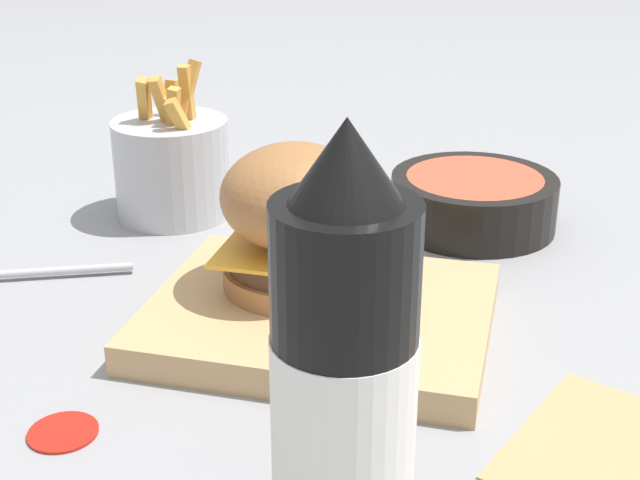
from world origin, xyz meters
TOP-DOWN VIEW (x-y plane):
  - ground_plane at (0.00, 0.00)m, footprint 6.00×6.00m
  - serving_board at (-0.02, 0.03)m, footprint 0.25×0.20m
  - burger at (-0.04, 0.05)m, footprint 0.11×0.11m
  - ketchup_bottle at (0.06, -0.21)m, footprint 0.07×0.07m
  - fries_basket at (-0.21, 0.22)m, footprint 0.11×0.11m
  - side_bowl at (0.08, 0.26)m, footprint 0.16×0.16m
  - ketchup_puddle at (-0.14, -0.14)m, footprint 0.04×0.04m
  - parchment_square at (0.20, -0.08)m, footprint 0.18×0.18m

SIDE VIEW (x-z plane):
  - ground_plane at x=0.00m, z-range 0.00..0.00m
  - parchment_square at x=0.20m, z-range 0.00..0.00m
  - ketchup_puddle at x=-0.14m, z-range 0.00..0.00m
  - serving_board at x=-0.02m, z-range 0.00..0.02m
  - side_bowl at x=0.08m, z-range 0.00..0.05m
  - fries_basket at x=-0.21m, z-range -0.03..0.13m
  - burger at x=-0.04m, z-range 0.02..0.14m
  - ketchup_bottle at x=0.06m, z-range -0.01..0.22m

